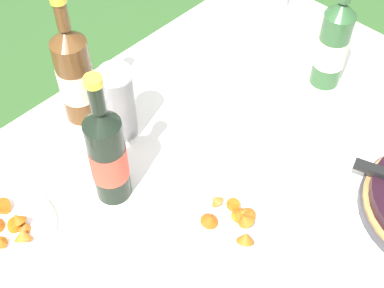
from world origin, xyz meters
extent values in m
cube|color=brown|center=(0.00, 0.00, 0.66)|extent=(1.49, 1.15, 0.03)
cylinder|color=brown|center=(0.69, 0.52, 0.32)|extent=(0.06, 0.06, 0.64)
cube|color=white|center=(0.00, 0.00, 0.68)|extent=(1.50, 1.16, 0.00)
cube|color=white|center=(0.00, 0.58, 0.63)|extent=(1.50, 0.00, 0.10)
cube|color=black|center=(0.26, -0.14, 0.75)|extent=(0.05, 0.09, 0.01)
cylinder|color=white|center=(0.00, 0.36, 0.73)|extent=(0.07, 0.07, 0.09)
cylinder|color=white|center=(0.00, 0.36, 0.74)|extent=(0.07, 0.07, 0.09)
cylinder|color=white|center=(0.00, 0.36, 0.75)|extent=(0.07, 0.07, 0.09)
cylinder|color=white|center=(0.00, 0.36, 0.77)|extent=(0.07, 0.07, 0.09)
cylinder|color=white|center=(0.00, 0.36, 0.78)|extent=(0.07, 0.07, 0.09)
cylinder|color=white|center=(0.00, 0.36, 0.79)|extent=(0.07, 0.07, 0.09)
cylinder|color=white|center=(0.00, 0.36, 0.81)|extent=(0.07, 0.07, 0.09)
cylinder|color=white|center=(0.00, 0.36, 0.82)|extent=(0.07, 0.07, 0.09)
cylinder|color=white|center=(0.00, 0.36, 0.83)|extent=(0.07, 0.07, 0.09)
torus|color=white|center=(0.00, 0.36, 0.88)|extent=(0.07, 0.07, 0.01)
cylinder|color=#2D562D|center=(0.48, 0.12, 0.78)|extent=(0.07, 0.07, 0.20)
cylinder|color=beige|center=(0.48, 0.12, 0.78)|extent=(0.08, 0.08, 0.08)
cone|color=#2D562D|center=(0.48, 0.12, 0.90)|extent=(0.07, 0.07, 0.04)
cylinder|color=brown|center=(-0.02, 0.48, 0.79)|extent=(0.08, 0.08, 0.22)
cylinder|color=beige|center=(-0.02, 0.48, 0.79)|extent=(0.08, 0.08, 0.08)
cone|color=brown|center=(-0.02, 0.48, 0.92)|extent=(0.08, 0.08, 0.04)
cylinder|color=brown|center=(-0.02, 0.48, 0.97)|extent=(0.03, 0.03, 0.06)
cylinder|color=black|center=(-0.12, 0.25, 0.79)|extent=(0.07, 0.07, 0.21)
cylinder|color=#E54C38|center=(-0.12, 0.25, 0.78)|extent=(0.08, 0.08, 0.08)
cone|color=black|center=(-0.12, 0.25, 0.91)|extent=(0.07, 0.07, 0.04)
cylinder|color=black|center=(-0.12, 0.25, 0.96)|extent=(0.03, 0.03, 0.06)
cylinder|color=gold|center=(-0.12, 0.25, 1.00)|extent=(0.03, 0.03, 0.02)
cylinder|color=white|center=(0.01, 0.01, 0.69)|extent=(0.22, 0.22, 0.01)
torus|color=white|center=(0.01, 0.01, 0.69)|extent=(0.22, 0.22, 0.01)
cone|color=#C7631F|center=(0.00, 0.07, 0.71)|extent=(0.04, 0.04, 0.04)
cone|color=#C15011|center=(-0.04, 0.04, 0.71)|extent=(0.05, 0.06, 0.03)
cone|color=#AE6810|center=(0.01, 0.01, 0.70)|extent=(0.03, 0.03, 0.03)
cone|color=#AF6115|center=(0.01, 0.00, 0.71)|extent=(0.04, 0.03, 0.04)
cone|color=#B85D16|center=(0.00, -0.01, 0.72)|extent=(0.05, 0.05, 0.03)
cone|color=#B36112|center=(0.01, 0.03, 0.71)|extent=(0.04, 0.04, 0.04)
cone|color=#AD5415|center=(0.01, 0.01, 0.71)|extent=(0.05, 0.05, 0.03)
cone|color=#A95C17|center=(-0.03, -0.04, 0.72)|extent=(0.05, 0.05, 0.03)
cone|color=#BC4E14|center=(0.01, -0.01, 0.71)|extent=(0.05, 0.05, 0.04)
cylinder|color=white|center=(-0.33, 0.33, 0.69)|extent=(0.19, 0.19, 0.01)
torus|color=white|center=(-0.33, 0.33, 0.69)|extent=(0.19, 0.19, 0.01)
cone|color=#AC5719|center=(-0.31, 0.30, 0.70)|extent=(0.05, 0.04, 0.03)
cone|color=orange|center=(-0.32, 0.29, 0.71)|extent=(0.05, 0.04, 0.05)
cone|color=#AC5F16|center=(-0.36, 0.30, 0.71)|extent=(0.04, 0.04, 0.03)
cone|color=#AF5211|center=(-0.32, 0.38, 0.71)|extent=(0.06, 0.06, 0.05)
cone|color=#AA530F|center=(-0.31, 0.32, 0.72)|extent=(0.04, 0.05, 0.04)
cone|color=#B6560C|center=(-0.32, 0.31, 0.70)|extent=(0.05, 0.05, 0.05)
camera|label=1|loc=(-0.48, -0.33, 1.63)|focal=50.00mm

